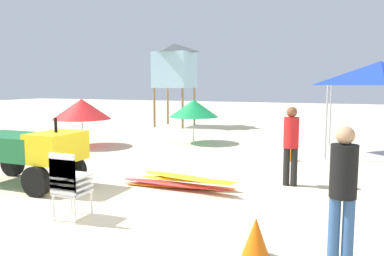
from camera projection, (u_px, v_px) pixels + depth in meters
ground at (119, 211)px, 6.57m from camera, size 80.00×80.00×0.00m
utility_cart at (27, 150)px, 8.10m from camera, size 2.55×1.28×1.50m
stacked_plastic_chairs at (68, 181)px, 6.04m from camera, size 0.48×0.48×1.11m
surfboard_pile at (182, 182)px, 7.88m from camera, size 2.52×0.83×0.32m
lifeguard_near_left at (343, 185)px, 4.57m from camera, size 0.32×0.32×1.69m
lifeguard_near_center at (291, 141)px, 8.09m from camera, size 0.32×0.32×1.71m
popup_canopy at (380, 73)px, 11.52m from camera, size 2.89×2.89×2.87m
lifeguard_tower at (175, 66)px, 19.44m from camera, size 1.98×1.98×4.24m
beach_umbrella_left at (194, 108)px, 14.03m from camera, size 1.83×1.83×1.61m
beach_umbrella_mid at (82, 109)px, 13.25m from camera, size 2.02×2.02×1.67m
traffic_cone_near at (291, 152)px, 10.85m from camera, size 0.35×0.35×0.49m
traffic_cone_far at (256, 237)px, 4.82m from camera, size 0.35×0.35×0.50m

